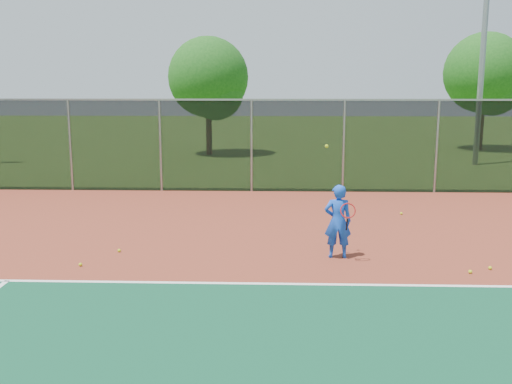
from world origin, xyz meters
TOP-DOWN VIEW (x-y plane):
  - ground at (0.00, 0.00)m, footprint 120.00×120.00m
  - court_apron at (0.00, 2.00)m, footprint 30.00×20.00m
  - fence_back at (0.00, 12.00)m, footprint 30.00×0.06m
  - tennis_player at (-0.95, 4.65)m, footprint 0.59×0.60m
  - practice_ball_1 at (-5.49, 4.86)m, footprint 0.07×0.07m
  - practice_ball_2 at (1.88, 3.96)m, footprint 0.07×0.07m
  - practice_ball_3 at (1.43, 3.71)m, footprint 0.07×0.07m
  - practice_ball_4 at (1.21, 8.64)m, footprint 0.07×0.07m
  - practice_ball_5 at (-5.98, 3.89)m, footprint 0.07×0.07m
  - floodlight_n at (6.66, 18.87)m, footprint 0.90×0.40m
  - tree_back_left at (-5.50, 22.22)m, footprint 4.01×4.01m
  - tree_back_mid at (9.03, 24.82)m, footprint 4.28×4.28m

SIDE VIEW (x-z plane):
  - ground at x=0.00m, z-range 0.00..0.00m
  - court_apron at x=0.00m, z-range 0.00..0.02m
  - practice_ball_1 at x=-5.49m, z-range 0.02..0.09m
  - practice_ball_2 at x=1.88m, z-range 0.02..0.09m
  - practice_ball_3 at x=1.43m, z-range 0.02..0.09m
  - practice_ball_4 at x=1.21m, z-range 0.02..0.09m
  - practice_ball_5 at x=-5.98m, z-range 0.02..0.09m
  - tennis_player at x=-0.95m, z-range -0.37..1.93m
  - fence_back at x=0.00m, z-range 0.05..3.08m
  - tree_back_left at x=-5.50m, z-range 0.75..6.64m
  - tree_back_mid at x=9.03m, z-range 0.80..7.09m
  - floodlight_n at x=6.66m, z-range 0.77..12.36m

